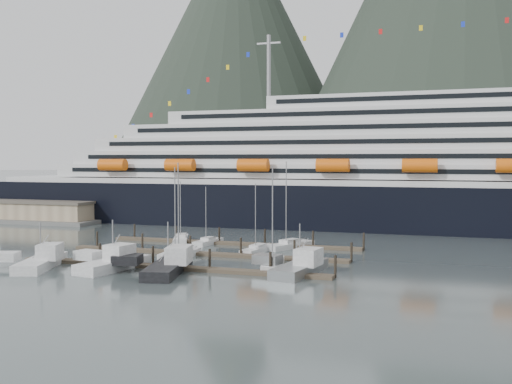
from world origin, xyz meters
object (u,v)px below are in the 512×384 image
(sailboat_c, at_px, (181,255))
(sailboat_h, at_px, (273,265))
(sailboat_d, at_px, (258,250))
(trawler_c, at_px, (167,266))
(sailboat_e, at_px, (181,239))
(sailboat_f, at_px, (208,242))
(cruise_ship, at_px, (437,176))
(warehouse, at_px, (27,212))
(trawler_a, at_px, (40,261))
(sailboat_b, at_px, (178,253))
(trawler_d, at_px, (299,267))
(trawler_b, at_px, (112,263))
(sailboat_g, at_px, (290,246))

(sailboat_c, xyz_separation_m, sailboat_h, (16.37, -3.70, -0.00))
(sailboat_d, height_order, trawler_c, sailboat_d)
(sailboat_e, xyz_separation_m, sailboat_f, (6.48, -1.90, -0.01))
(cruise_ship, relative_size, warehouse, 4.57)
(cruise_ship, height_order, sailboat_d, cruise_ship)
(cruise_ship, xyz_separation_m, trawler_a, (-53.10, -69.99, -11.11))
(sailboat_b, xyz_separation_m, sailboat_d, (11.09, 8.07, -0.04))
(trawler_a, bearing_deg, cruise_ship, -56.14)
(warehouse, xyz_separation_m, sailboat_d, (74.34, -33.04, -1.86))
(sailboat_b, relative_size, trawler_a, 1.08)
(sailboat_e, distance_m, trawler_d, 38.53)
(sailboat_d, distance_m, sailboat_f, 13.21)
(sailboat_c, height_order, sailboat_d, sailboat_c)
(cruise_ship, distance_m, sailboat_h, 64.01)
(sailboat_h, xyz_separation_m, trawler_c, (-12.90, -8.15, 0.52))
(sailboat_c, relative_size, sailboat_h, 1.03)
(sailboat_h, relative_size, trawler_b, 1.21)
(sailboat_g, bearing_deg, trawler_b, 171.76)
(sailboat_f, bearing_deg, trawler_c, -161.13)
(sailboat_b, bearing_deg, sailboat_g, -50.58)
(cruise_ship, bearing_deg, sailboat_h, -109.51)
(trawler_b, bearing_deg, trawler_d, -68.57)
(sailboat_b, bearing_deg, sailboat_h, -110.65)
(sailboat_g, bearing_deg, sailboat_h, -147.01)
(sailboat_c, xyz_separation_m, trawler_c, (3.47, -11.85, 0.52))
(cruise_ship, bearing_deg, sailboat_e, -140.37)
(cruise_ship, height_order, trawler_a, cruise_ship)
(warehouse, bearing_deg, trawler_d, -30.14)
(cruise_ship, bearing_deg, warehouse, -172.77)
(sailboat_e, bearing_deg, sailboat_f, -129.01)
(cruise_ship, distance_m, sailboat_b, 67.53)
(sailboat_b, relative_size, trawler_b, 1.19)
(sailboat_e, bearing_deg, sailboat_c, -176.93)
(warehouse, distance_m, trawler_c, 87.26)
(warehouse, relative_size, trawler_b, 3.66)
(trawler_c, bearing_deg, trawler_d, -88.05)
(sailboat_b, xyz_separation_m, sailboat_h, (17.75, -5.28, 0.01))
(trawler_a, bearing_deg, sailboat_f, -43.41)
(trawler_b, distance_m, trawler_d, 26.50)
(sailboat_c, relative_size, sailboat_d, 1.31)
(trawler_c, bearing_deg, sailboat_h, -70.99)
(sailboat_f, bearing_deg, sailboat_b, -169.81)
(sailboat_f, xyz_separation_m, sailboat_g, (15.67, 0.12, 0.05))
(sailboat_f, bearing_deg, trawler_a, 163.15)
(sailboat_f, relative_size, sailboat_g, 0.70)
(cruise_ship, height_order, sailboat_b, cruise_ship)
(sailboat_g, distance_m, trawler_c, 29.51)
(warehouse, distance_m, sailboat_d, 81.37)
(sailboat_b, bearing_deg, sailboat_d, -58.03)
(sailboat_b, height_order, sailboat_c, sailboat_c)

